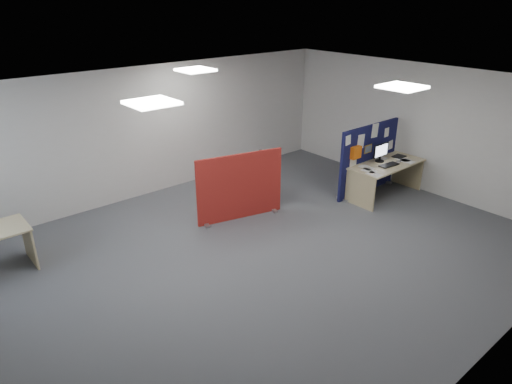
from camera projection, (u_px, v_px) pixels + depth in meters
floor at (261, 254)px, 7.63m from camera, size 9.00×9.00×0.00m
ceiling at (262, 92)px, 6.55m from camera, size 9.00×7.00×0.02m
wall_back at (152, 131)px, 9.54m from camera, size 9.00×0.02×2.70m
wall_front at (487, 276)px, 4.64m from camera, size 9.00×0.02×2.70m
wall_right at (420, 128)px, 9.75m from camera, size 0.02×7.00×2.70m
ceiling_lights at (250, 85)px, 7.22m from camera, size 4.10×4.10×0.04m
navy_divider at (368, 159)px, 9.73m from camera, size 1.82×0.30×1.51m
main_desk at (384, 171)px, 9.64m from camera, size 1.75×0.78×0.73m
monitor_main at (381, 152)px, 9.56m from camera, size 0.44×0.18×0.39m
keyboard at (389, 165)px, 9.42m from camera, size 0.47×0.22×0.02m
mouse at (399, 162)px, 9.59m from camera, size 0.11×0.07×0.03m
paper_tray at (399, 156)px, 9.93m from camera, size 0.30×0.24×0.01m
red_divider at (240, 187)px, 8.61m from camera, size 1.69×0.47×1.30m
office_chair at (260, 174)px, 9.40m from camera, size 0.65×0.67×1.01m
desk_papers at (384, 165)px, 9.46m from camera, size 1.43×0.84×0.00m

